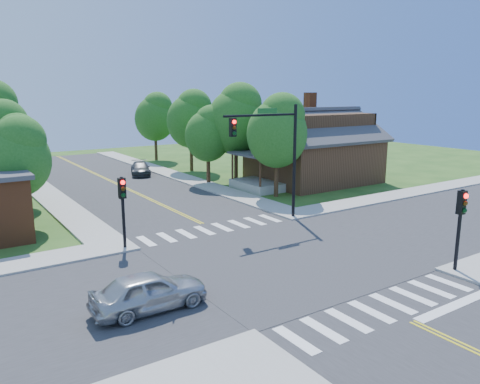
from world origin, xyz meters
TOP-DOWN VIEW (x-y plane):
  - ground at (0.00, 0.00)m, footprint 100.00×100.00m
  - road_ns at (0.00, 0.00)m, footprint 10.00×90.00m
  - road_ew at (0.00, 0.00)m, footprint 90.00×10.00m
  - intersection_patch at (0.00, 0.00)m, footprint 10.20×10.20m
  - sidewalk_ne at (15.82, 15.82)m, footprint 40.00×40.00m
  - crosswalk_north at (0.00, 6.20)m, footprint 8.85×2.00m
  - crosswalk_south at (0.00, -6.20)m, footprint 8.85×2.00m
  - centerline at (0.00, 0.00)m, footprint 0.30×90.00m
  - stop_bar at (2.50, -7.60)m, footprint 4.60×0.45m
  - signal_mast_ne at (3.91, 5.59)m, footprint 5.30×0.42m
  - signal_pole_se at (5.60, -5.62)m, footprint 0.34×0.42m
  - signal_pole_nw at (-5.60, 5.58)m, footprint 0.34×0.42m
  - house_ne at (15.11, 14.23)m, footprint 13.05×8.80m
  - tree_e_a at (8.69, 11.16)m, footprint 4.67×4.44m
  - tree_e_b at (9.26, 17.69)m, footprint 5.18×4.92m
  - tree_e_c at (9.04, 25.72)m, footprint 4.88×4.63m
  - tree_e_d at (9.17, 34.93)m, footprint 4.71×4.48m
  - tree_w_a at (-9.21, 12.75)m, footprint 3.92×3.73m
  - tree_w_b at (-8.98, 20.43)m, footprint 4.40×4.18m
  - tree_house at (7.02, 18.74)m, footprint 4.05×3.85m
  - tree_bldg at (-8.40, 18.63)m, footprint 3.86×3.67m
  - car_silver at (-7.27, -1.51)m, footprint 1.80×4.32m
  - car_dgrey at (3.50, 26.05)m, footprint 4.39×5.39m

SIDE VIEW (x-z plane):
  - ground at x=0.00m, z-range 0.00..0.00m
  - intersection_patch at x=0.00m, z-range -0.03..0.03m
  - stop_bar at x=2.50m, z-range -0.05..0.05m
  - road_ns at x=0.00m, z-range 0.00..0.04m
  - road_ew at x=0.00m, z-range 0.01..0.04m
  - crosswalk_north at x=0.00m, z-range 0.04..0.05m
  - crosswalk_south at x=0.00m, z-range 0.04..0.05m
  - centerline at x=0.00m, z-range 0.04..0.05m
  - sidewalk_ne at x=15.82m, z-range 0.00..0.14m
  - car_dgrey at x=3.50m, z-range 0.00..1.25m
  - car_silver at x=-7.27m, z-range 0.00..1.46m
  - signal_pole_se at x=5.60m, z-range 0.76..4.56m
  - signal_pole_nw at x=-5.60m, z-range 0.76..4.56m
  - house_ne at x=15.11m, z-range -0.23..6.88m
  - tree_bldg at x=-8.40m, z-range 1.01..7.57m
  - tree_w_a at x=-9.21m, z-range 1.03..7.70m
  - tree_house at x=7.02m, z-range 1.07..7.96m
  - signal_mast_ne at x=3.91m, z-range 1.25..8.45m
  - tree_w_b at x=-8.98m, z-range 1.16..8.64m
  - tree_e_a at x=8.69m, z-range 1.23..9.18m
  - tree_e_d at x=9.17m, z-range 1.24..9.26m
  - tree_e_c at x=9.04m, z-range 1.29..9.58m
  - tree_e_b at x=9.26m, z-range 1.37..10.18m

